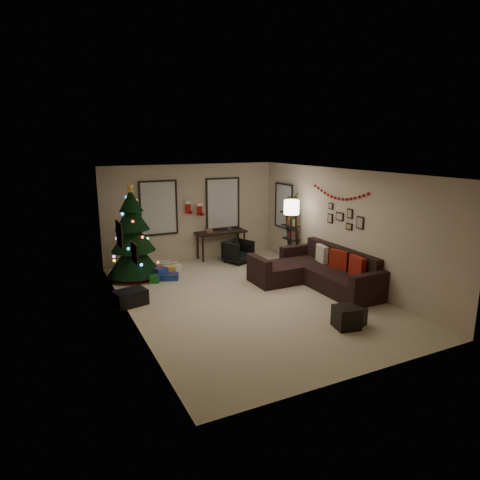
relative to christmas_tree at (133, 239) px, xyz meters
name	(u,v)px	position (x,y,z in m)	size (l,w,h in m)	color
floor	(248,298)	(1.90, -2.43, -0.99)	(7.00, 7.00, 0.00)	#C7B697
ceiling	(249,172)	(1.90, -2.43, 1.71)	(7.00, 7.00, 0.00)	white
wall_back	(192,213)	(1.90, 1.07, 0.36)	(5.00, 5.00, 0.00)	#C3AF95
wall_front	(365,287)	(1.90, -5.93, 0.36)	(5.00, 5.00, 0.00)	#C3AF95
wall_left	(128,250)	(-0.60, -2.43, 0.36)	(7.00, 7.00, 0.00)	#C3AF95
wall_right	(343,227)	(4.40, -2.43, 0.36)	(7.00, 7.00, 0.00)	#C3AF95
window_back_left	(159,208)	(0.95, 1.04, 0.56)	(1.05, 0.06, 1.50)	#728CB2
window_back_right	(223,204)	(2.85, 1.04, 0.56)	(1.05, 0.06, 1.50)	#728CB2
window_right_wall	(284,206)	(4.37, 0.12, 0.51)	(0.06, 0.90, 1.30)	#728CB2
christmas_tree	(133,239)	(0.00, 0.00, 0.00)	(1.29, 1.29, 2.40)	black
presents	(158,272)	(0.54, -0.11, -0.88)	(1.50, 1.13, 0.30)	gold
sofa	(316,273)	(3.72, -2.39, -0.70)	(1.97, 2.86, 0.89)	black
pillow_red_a	(357,267)	(4.11, -3.33, -0.35)	(0.13, 0.48, 0.48)	maroon
pillow_red_b	(339,260)	(4.11, -2.71, -0.35)	(0.12, 0.46, 0.46)	maroon
pillow_cream	(322,254)	(4.11, -2.06, -0.36)	(0.12, 0.43, 0.43)	beige
ottoman_near	(346,317)	(2.80, -4.56, -0.79)	(0.42, 0.42, 0.40)	black
ottoman_far	(355,317)	(3.03, -4.53, -0.83)	(0.34, 0.34, 0.32)	black
desk	(221,234)	(2.67, 0.79, -0.30)	(1.46, 0.52, 0.79)	black
desk_chair	(238,251)	(2.91, 0.14, -0.68)	(0.61, 0.58, 0.63)	black
bookshelf	(292,235)	(4.20, -0.57, -0.18)	(0.30, 0.50, 1.67)	black
potted_plant	(293,198)	(4.20, -0.57, 0.83)	(0.46, 0.40, 0.51)	#4C4C4C
floor_lamp	(291,212)	(3.85, -1.07, 0.55)	(0.39, 0.39, 1.85)	black
art_map	(119,234)	(-0.58, -1.54, 0.49)	(0.04, 0.60, 0.50)	black
art_abstract	(134,253)	(-0.58, -2.91, 0.42)	(0.04, 0.45, 0.35)	black
gallery	(345,218)	(4.38, -2.51, 0.58)	(0.03, 1.25, 0.54)	black
garland	(339,194)	(4.35, -2.30, 1.12)	(0.08, 1.90, 0.30)	#A5140C
stocking_left	(188,207)	(1.75, 0.93, 0.54)	(0.20, 0.05, 0.36)	#990F0C
stocking_right	(200,209)	(2.08, 0.90, 0.46)	(0.20, 0.05, 0.36)	#990F0C
storage_bin	(130,298)	(-0.48, -1.73, -0.83)	(0.65, 0.43, 0.32)	black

